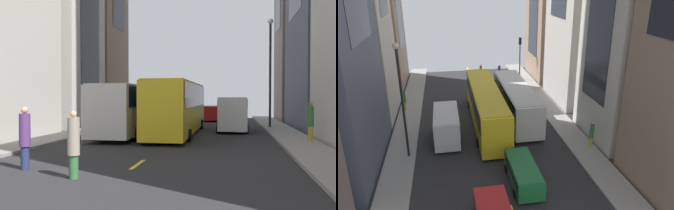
{
  "view_description": "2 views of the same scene",
  "coord_description": "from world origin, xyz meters",
  "views": [
    {
      "loc": [
        3.58,
        -26.24,
        2.6
      ],
      "look_at": [
        -0.59,
        -2.44,
        2.07
      ],
      "focal_mm": 39.27,
      "sensor_mm": 36.0,
      "label": 1
    },
    {
      "loc": [
        3.37,
        27.72,
        13.07
      ],
      "look_at": [
        -1.65,
        1.52,
        2.64
      ],
      "focal_mm": 34.96,
      "sensor_mm": 36.0,
      "label": 2
    }
  ],
  "objects": [
    {
      "name": "pedestrian_waiting_curb",
      "position": [
        -1.38,
        -15.33,
        1.13
      ],
      "size": [
        0.39,
        0.39,
        2.16
      ],
      "rotation": [
        0.0,
        0.0,
        0.65
      ],
      "color": "#336B38",
      "rests_on": "ground"
    },
    {
      "name": "pedestrian_crossing_near",
      "position": [
        -3.74,
        -14.22,
        1.19
      ],
      "size": [
        0.39,
        0.39,
        2.26
      ],
      "rotation": [
        0.0,
        0.0,
        5.36
      ],
      "color": "navy",
      "rests_on": "ground"
    },
    {
      "name": "delivery_van_white",
      "position": [
        3.59,
        1.95,
        1.51
      ],
      "size": [
        2.25,
        5.32,
        2.58
      ],
      "color": "white",
      "rests_on": "ground"
    },
    {
      "name": "city_bus_white",
      "position": [
        -3.23,
        -1.62,
        2.01
      ],
      "size": [
        2.8,
        11.71,
        3.35
      ],
      "color": "silver",
      "rests_on": "ground"
    },
    {
      "name": "sidewalk_west",
      "position": [
        -7.22,
        0.0,
        0.07
      ],
      "size": [
        2.25,
        44.0,
        0.15
      ],
      "primitive_type": "cube",
      "color": "gray",
      "rests_on": "ground"
    },
    {
      "name": "ground_plane",
      "position": [
        0.0,
        0.0,
        0.0
      ],
      "size": [
        40.69,
        40.69,
        0.0
      ],
      "primitive_type": "plane",
      "color": "#28282B"
    },
    {
      "name": "pedestrian_crossing_mid",
      "position": [
        7.76,
        -5.38,
        1.3
      ],
      "size": [
        0.33,
        0.33,
        2.15
      ],
      "rotation": [
        0.0,
        0.0,
        0.99
      ],
      "color": "gold",
      "rests_on": "ground"
    },
    {
      "name": "lane_stripe_2",
      "position": [
        0.0,
        -4.2,
        0.01
      ],
      "size": [
        0.16,
        2.0,
        0.01
      ],
      "primitive_type": "cube",
      "color": "yellow",
      "rests_on": "ground"
    },
    {
      "name": "pedestrian_walking_far",
      "position": [
        -7.9,
        5.72,
        1.32
      ],
      "size": [
        0.32,
        0.32,
        2.21
      ],
      "rotation": [
        0.0,
        0.0,
        4.64
      ],
      "color": "gold",
      "rests_on": "ground"
    },
    {
      "name": "building_west_0",
      "position": [
        -13.17,
        -15.19,
        7.13
      ],
      "size": [
        9.33,
        7.79,
        14.27
      ],
      "color": "#937760",
      "rests_on": "ground"
    },
    {
      "name": "traffic_light_near_corner",
      "position": [
        -6.5,
        -13.95,
        4.09
      ],
      "size": [
        0.32,
        0.44,
        5.64
      ],
      "color": "black",
      "rests_on": "ground"
    },
    {
      "name": "sidewalk_east",
      "position": [
        7.22,
        0.0,
        0.07
      ],
      "size": [
        2.25,
        44.0,
        0.15
      ],
      "primitive_type": "cube",
      "color": "gray",
      "rests_on": "ground"
    },
    {
      "name": "streetlamp_near",
      "position": [
        6.6,
        4.48,
        5.38
      ],
      "size": [
        0.44,
        0.44,
        8.78
      ],
      "color": "black",
      "rests_on": "ground"
    },
    {
      "name": "car_green_0",
      "position": [
        -1.31,
        9.48,
        0.89
      ],
      "size": [
        1.89,
        4.73,
        1.51
      ],
      "color": "#1E7238",
      "rests_on": "ground"
    },
    {
      "name": "lane_stripe_0",
      "position": [
        0.0,
        -21.0,
        0.01
      ],
      "size": [
        0.16,
        2.0,
        0.01
      ],
      "primitive_type": "cube",
      "color": "yellow",
      "rests_on": "ground"
    },
    {
      "name": "lane_stripe_1",
      "position": [
        0.0,
        -12.6,
        0.01
      ],
      "size": [
        0.16,
        2.0,
        0.01
      ],
      "primitive_type": "cube",
      "color": "yellow",
      "rests_on": "ground"
    },
    {
      "name": "streetcar_yellow",
      "position": [
        -0.12,
        -0.63,
        2.12
      ],
      "size": [
        2.7,
        14.03,
        3.59
      ],
      "color": "yellow",
      "rests_on": "ground"
    },
    {
      "name": "lane_stripe_3",
      "position": [
        0.0,
        4.2,
        0.01
      ],
      "size": [
        0.16,
        2.0,
        0.01
      ],
      "primitive_type": "cube",
      "color": "yellow",
      "rests_on": "ground"
    },
    {
      "name": "building_west_2",
      "position": [
        -13.04,
        3.94,
        8.04
      ],
      "size": [
        9.08,
        7.41,
        16.08
      ],
      "color": "beige",
      "rests_on": "ground"
    }
  ]
}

